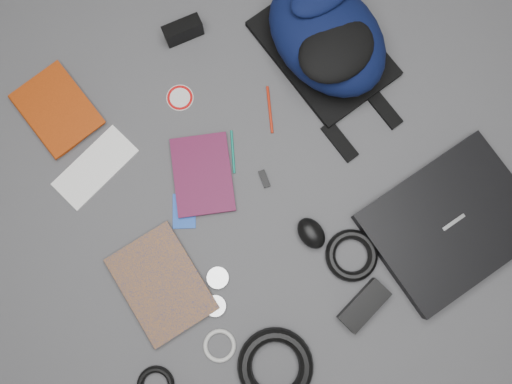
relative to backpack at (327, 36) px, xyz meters
name	(u,v)px	position (x,y,z in m)	size (l,w,h in m)	color
ground	(256,193)	(-0.34, -0.29, -0.09)	(4.00, 4.00, 0.00)	#4F4F51
backpack	(327,36)	(0.00, 0.00, 0.00)	(0.29, 0.42, 0.17)	black
laptop	(451,223)	(0.09, -0.58, -0.07)	(0.41, 0.32, 0.04)	black
textbook_red	(32,129)	(-0.83, 0.13, -0.07)	(0.17, 0.23, 0.02)	#8E2C08
comic_book	(129,304)	(-0.77, -0.42, -0.08)	(0.20, 0.27, 0.02)	#C5710E
envelope	(95,167)	(-0.71, -0.04, -0.08)	(0.23, 0.11, 0.00)	white
dvd_case	(203,175)	(-0.45, -0.19, -0.08)	(0.15, 0.22, 0.02)	#450D28
compact_camera	(183,31)	(-0.34, 0.21, -0.06)	(0.11, 0.04, 0.06)	black
sticker_disc	(180,98)	(-0.42, 0.04, -0.09)	(0.08, 0.08, 0.00)	silver
pen_teal	(233,152)	(-0.35, -0.16, -0.08)	(0.01, 0.01, 0.12)	#0D755E
pen_red	(270,110)	(-0.21, -0.10, -0.08)	(0.01, 0.01, 0.13)	#B2220D
id_badge	(184,211)	(-0.54, -0.25, -0.08)	(0.06, 0.09, 0.00)	#1745B1
usb_black	(264,179)	(-0.31, -0.27, -0.08)	(0.02, 0.05, 0.01)	black
mouse	(311,233)	(-0.26, -0.45, -0.06)	(0.06, 0.09, 0.05)	black
headphone_left	(215,306)	(-0.57, -0.52, -0.08)	(0.06, 0.06, 0.01)	#AAAAAC
headphone_right	(218,278)	(-0.53, -0.45, -0.08)	(0.06, 0.06, 0.01)	#B6B7B9
cable_coil	(352,255)	(-0.19, -0.55, -0.07)	(0.14, 0.14, 0.03)	black
power_brick	(364,305)	(-0.22, -0.68, -0.07)	(0.14, 0.06, 0.03)	black
power_cord_coil	(275,366)	(-0.49, -0.72, -0.07)	(0.19, 0.19, 0.04)	black
white_cable_coil	(220,346)	(-0.60, -0.61, -0.08)	(0.08, 0.08, 0.01)	beige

